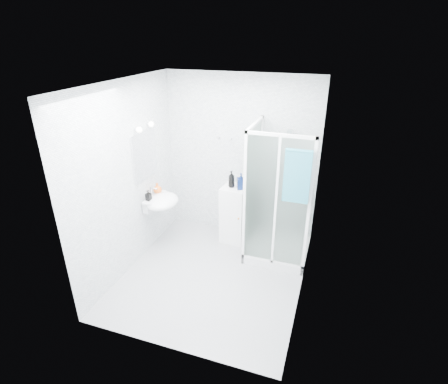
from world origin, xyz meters
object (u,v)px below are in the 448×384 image
(wall_basin, at_px, (161,201))
(soap_dispenser_orange, at_px, (157,188))
(hand_towel, at_px, (297,175))
(shampoo_bottle_a, at_px, (232,179))
(storage_cabinet, at_px, (235,214))
(shampoo_bottle_b, at_px, (241,181))
(soap_dispenser_black, at_px, (148,195))
(shower_enclosure, at_px, (273,229))

(wall_basin, xyz_separation_m, soap_dispenser_orange, (-0.11, 0.12, 0.15))
(hand_towel, bearing_deg, shampoo_bottle_a, 148.67)
(hand_towel, height_order, shampoo_bottle_a, hand_towel)
(wall_basin, xyz_separation_m, shampoo_bottle_a, (0.94, 0.55, 0.27))
(wall_basin, distance_m, shampoo_bottle_a, 1.12)
(storage_cabinet, bearing_deg, shampoo_bottle_a, -170.20)
(shampoo_bottle_b, relative_size, soap_dispenser_black, 1.57)
(shower_enclosure, height_order, shampoo_bottle_b, shower_enclosure)
(shower_enclosure, bearing_deg, hand_towel, -50.96)
(storage_cabinet, distance_m, hand_towel, 1.57)
(soap_dispenser_orange, bearing_deg, soap_dispenser_black, -91.17)
(storage_cabinet, bearing_deg, shampoo_bottle_b, -7.86)
(wall_basin, relative_size, shampoo_bottle_a, 2.13)
(storage_cabinet, height_order, hand_towel, hand_towel)
(soap_dispenser_black, bearing_deg, wall_basin, 51.04)
(shampoo_bottle_a, bearing_deg, hand_towel, -31.33)
(shower_enclosure, distance_m, shampoo_bottle_b, 0.86)
(shower_enclosure, xyz_separation_m, hand_towel, (0.33, -0.40, 1.06))
(soap_dispenser_orange, distance_m, soap_dispenser_black, 0.26)
(shower_enclosure, bearing_deg, soap_dispenser_orange, -173.68)
(hand_towel, bearing_deg, soap_dispenser_black, -178.44)
(shampoo_bottle_b, distance_m, soap_dispenser_orange, 1.27)
(soap_dispenser_orange, xyz_separation_m, soap_dispenser_black, (-0.01, -0.26, -0.00))
(wall_basin, relative_size, soap_dispenser_black, 3.49)
(shower_enclosure, relative_size, wall_basin, 3.57)
(storage_cabinet, distance_m, shampoo_bottle_b, 0.60)
(wall_basin, relative_size, soap_dispenser_orange, 3.32)
(shampoo_bottle_b, xyz_separation_m, soap_dispenser_orange, (-1.20, -0.41, -0.12))
(shampoo_bottle_b, bearing_deg, soap_dispenser_black, -150.81)
(wall_basin, height_order, shampoo_bottle_b, shampoo_bottle_b)
(shampoo_bottle_a, bearing_deg, storage_cabinet, 4.31)
(shower_enclosure, height_order, storage_cabinet, shower_enclosure)
(shower_enclosure, bearing_deg, storage_cabinet, 160.19)
(soap_dispenser_black, bearing_deg, shampoo_bottle_b, 29.19)
(shampoo_bottle_a, bearing_deg, soap_dispenser_black, -146.64)
(hand_towel, relative_size, shampoo_bottle_a, 2.67)
(shampoo_bottle_a, height_order, soap_dispenser_orange, shampoo_bottle_a)
(shower_enclosure, xyz_separation_m, soap_dispenser_orange, (-1.76, -0.20, 0.50))
(soap_dispenser_orange, bearing_deg, storage_cabinet, 21.47)
(soap_dispenser_orange, bearing_deg, wall_basin, -47.82)
(wall_basin, bearing_deg, soap_dispenser_orange, 132.18)
(shower_enclosure, height_order, soap_dispenser_black, shower_enclosure)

